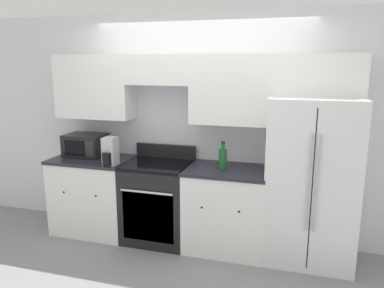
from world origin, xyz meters
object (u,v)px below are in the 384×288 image
Objects in this scene: microwave at (86,145)px; bottle at (223,159)px; oven_range at (158,201)px; refrigerator at (311,180)px.

microwave is 1.54× the size of bottle.
oven_range is 0.63× the size of refrigerator.
refrigerator reaches higher than oven_range.
bottle is at bearing -174.26° from refrigerator.
oven_range is at bearing -4.33° from microwave.
oven_range is 2.31× the size of microwave.
oven_range is 1.72m from refrigerator.
oven_range is 0.96m from bottle.
oven_range is 3.55× the size of bottle.
oven_range is at bearing 177.21° from bottle.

